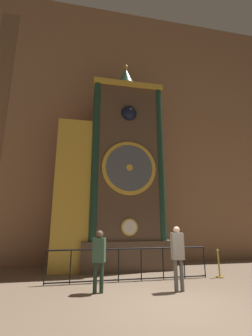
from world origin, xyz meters
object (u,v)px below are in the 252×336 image
Objects in this scene: stanchion_post at (219,268)px; clock_tower at (116,174)px; visitor_far at (178,252)px; visitor_near at (99,254)px.

clock_tower is at bearing 148.41° from stanchion_post.
visitor_far is 2.59m from stanchion_post.
stanchion_post is (2.10, 1.30, -0.76)m from visitor_far.
visitor_far is at bearing 11.96° from visitor_near.
clock_tower is 5.96× the size of visitor_near.
visitor_far is 1.87× the size of stanchion_post.
clock_tower reaches higher than visitor_near.
visitor_near reaches higher than stanchion_post.
visitor_near is 2.26m from visitor_far.
stanchion_post is (3.44, -2.11, -3.74)m from clock_tower.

